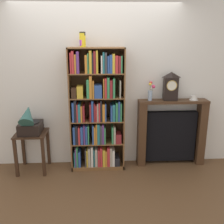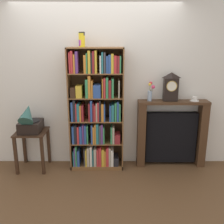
{
  "view_description": "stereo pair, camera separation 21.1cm",
  "coord_description": "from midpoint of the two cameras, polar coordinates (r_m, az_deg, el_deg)",
  "views": [
    {
      "loc": [
        0.03,
        -3.73,
        2.0
      ],
      "look_at": [
        0.23,
        0.1,
        0.91
      ],
      "focal_mm": 41.73,
      "sensor_mm": 36.0,
      "label": 1
    },
    {
      "loc": [
        0.24,
        -3.73,
        2.0
      ],
      "look_at": [
        0.23,
        0.1,
        0.91
      ],
      "focal_mm": 41.73,
      "sensor_mm": 36.0,
      "label": 2
    }
  ],
  "objects": [
    {
      "name": "cup_stack",
      "position": [
        3.84,
        -4.83,
        15.54
      ],
      "size": [
        0.09,
        0.09,
        0.21
      ],
      "color": "yellow",
      "rests_on": "bookshelf"
    },
    {
      "name": "gramophone",
      "position": [
        4.06,
        -16.08,
        -1.87
      ],
      "size": [
        0.32,
        0.47,
        0.49
      ],
      "color": "black",
      "rests_on": "side_table_left"
    },
    {
      "name": "bookshelf",
      "position": [
        3.98,
        -1.84,
        -0.37
      ],
      "size": [
        0.82,
        0.33,
        1.87
      ],
      "color": "brown",
      "rests_on": "ground"
    },
    {
      "name": "wall_back",
      "position": [
        4.08,
        -0.43,
        6.57
      ],
      "size": [
        4.65,
        0.08,
        2.67
      ],
      "primitive_type": "cube",
      "color": "silver",
      "rests_on": "ground"
    },
    {
      "name": "ground_plane",
      "position": [
        4.24,
        -1.68,
        -12.4
      ],
      "size": [
        7.65,
        6.4,
        0.02
      ],
      "primitive_type": "cube",
      "color": "brown"
    },
    {
      "name": "fireplace_mantel",
      "position": [
        4.29,
        14.38,
        -4.69
      ],
      "size": [
        1.08,
        0.23,
        1.07
      ],
      "color": "#472D1C",
      "rests_on": "ground"
    },
    {
      "name": "flower_vase",
      "position": [
        4.01,
        10.07,
        4.27
      ],
      "size": [
        0.11,
        0.15,
        0.29
      ],
      "color": "#99B2D1",
      "rests_on": "fireplace_mantel"
    },
    {
      "name": "mantel_clock",
      "position": [
        4.06,
        14.41,
        5.36
      ],
      "size": [
        0.21,
        0.12,
        0.44
      ],
      "color": "black",
      "rests_on": "fireplace_mantel"
    },
    {
      "name": "side_table_left",
      "position": [
        4.22,
        -15.55,
        -6.17
      ],
      "size": [
        0.46,
        0.46,
        0.62
      ],
      "color": "#382316",
      "rests_on": "ground"
    },
    {
      "name": "teacup_with_saucer",
      "position": [
        4.21,
        19.19,
        2.67
      ],
      "size": [
        0.14,
        0.14,
        0.06
      ],
      "color": "white",
      "rests_on": "fireplace_mantel"
    }
  ]
}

